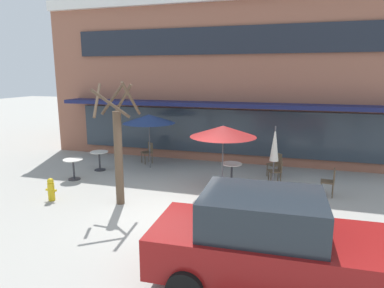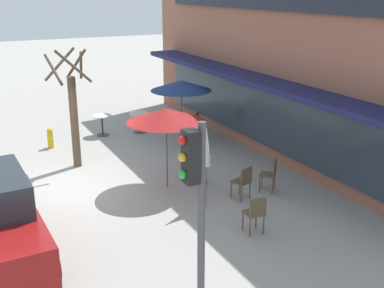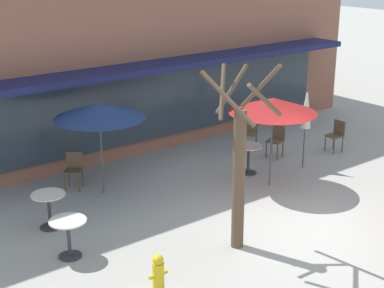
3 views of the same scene
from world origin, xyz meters
name	(u,v)px [view 1 (image 1 of 3)]	position (x,y,z in m)	size (l,w,h in m)	color
ground_plane	(171,214)	(0.00, 0.00, 0.00)	(80.00, 80.00, 0.00)	#9E9B93
building_facade	(235,78)	(0.00, 9.96, 3.55)	(16.28, 9.10, 7.11)	#935B47
cafe_table_near_wall	(99,158)	(-4.23, 3.29, 0.52)	(0.70, 0.70, 0.76)	#333338
cafe_table_streetside	(73,166)	(-4.47, 1.94, 0.52)	(0.70, 0.70, 0.76)	#333338
cafe_table_by_tree	(232,170)	(1.13, 3.03, 0.52)	(0.70, 0.70, 0.76)	#333338
patio_umbrella_green_folded	(223,131)	(0.99, 2.12, 2.02)	(2.10, 2.10, 2.20)	#4C4C51
patio_umbrella_cream_folded	(275,144)	(2.57, 2.46, 1.63)	(0.28, 0.28, 2.20)	#4C4C51
patio_umbrella_corner_open	(149,119)	(-2.45, 4.20, 2.02)	(2.10, 2.10, 2.20)	#4C4C51
cafe_chair_0	(277,170)	(2.63, 3.52, 0.53)	(0.50, 0.50, 0.89)	brown
cafe_chair_1	(330,180)	(4.29, 2.77, 0.53)	(0.43, 0.43, 0.89)	brown
cafe_chair_2	(148,151)	(-2.84, 4.91, 0.53)	(0.56, 0.56, 0.89)	brown
cafe_chair_3	(276,163)	(2.53, 4.44, 0.53)	(0.57, 0.57, 0.89)	brown
parked_sedan	(267,242)	(2.78, -2.55, 0.88)	(4.26, 2.13, 1.76)	maroon
street_tree	(118,148)	(-1.71, 0.31, 1.71)	(1.36, 1.24, 3.61)	brown
fire_hydrant	(51,189)	(-3.84, -0.07, 0.35)	(0.36, 0.20, 0.71)	gold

